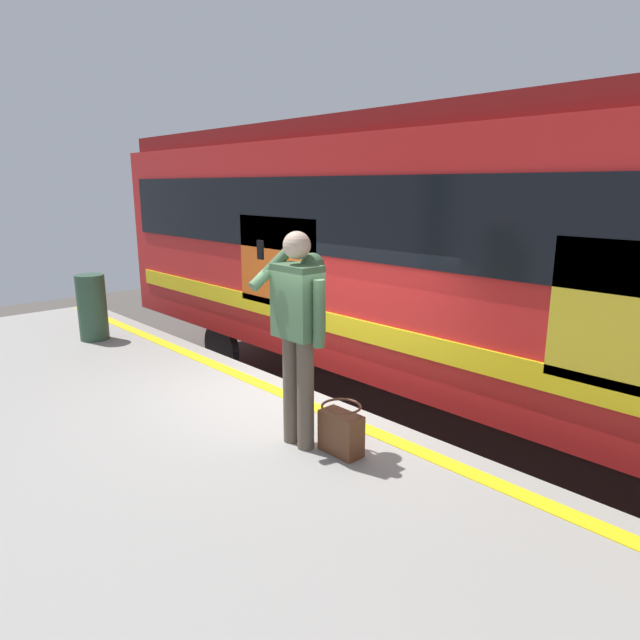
# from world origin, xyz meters

# --- Properties ---
(ground_plane) EXTENTS (24.50, 24.50, 0.00)m
(ground_plane) POSITION_xyz_m (0.00, 0.00, 0.00)
(ground_plane) COLOR #4C4742
(platform) EXTENTS (12.06, 4.27, 1.03)m
(platform) POSITION_xyz_m (0.00, 2.14, 0.51)
(platform) COLOR gray
(platform) RESTS_ON ground
(safety_line) EXTENTS (11.82, 0.16, 0.01)m
(safety_line) POSITION_xyz_m (0.00, 0.30, 1.03)
(safety_line) COLOR yellow
(safety_line) RESTS_ON platform
(track_rail_near) EXTENTS (15.68, 0.08, 0.16)m
(track_rail_near) POSITION_xyz_m (0.00, -1.45, 0.08)
(track_rail_near) COLOR slate
(track_rail_near) RESTS_ON ground
(track_rail_far) EXTENTS (15.68, 0.08, 0.16)m
(track_rail_far) POSITION_xyz_m (0.00, -2.89, 0.08)
(track_rail_far) COLOR slate
(track_rail_far) RESTS_ON ground
(train_carriage) EXTENTS (12.49, 2.94, 3.77)m
(train_carriage) POSITION_xyz_m (-0.72, -2.16, 2.43)
(train_carriage) COLOR red
(train_carriage) RESTS_ON ground
(passenger) EXTENTS (0.57, 0.55, 1.79)m
(passenger) POSITION_xyz_m (-0.83, 0.92, 2.09)
(passenger) COLOR brown
(passenger) RESTS_ON platform
(handbag) EXTENTS (0.37, 0.33, 0.42)m
(handbag) POSITION_xyz_m (-1.19, 0.78, 1.22)
(handbag) COLOR #59331E
(handbag) RESTS_ON platform
(trash_bin) EXTENTS (0.39, 0.39, 0.92)m
(trash_bin) POSITION_xyz_m (3.62, 0.90, 1.49)
(trash_bin) COLOR #2D4C38
(trash_bin) RESTS_ON platform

